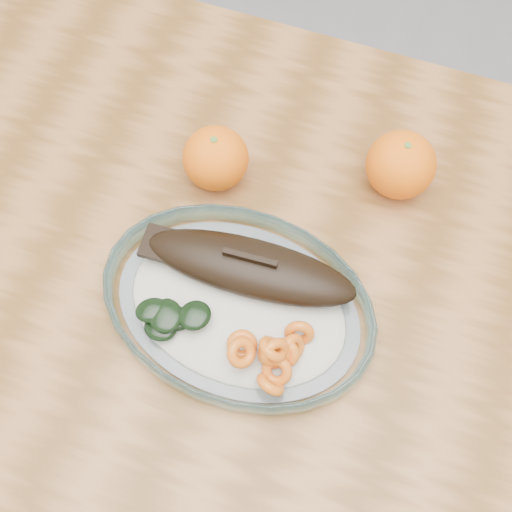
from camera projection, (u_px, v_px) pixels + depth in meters
name	position (u px, v px, depth m)	size (l,w,h in m)	color
ground	(240.00, 415.00, 1.41)	(3.00, 3.00, 0.00)	slate
dining_table	(229.00, 317.00, 0.82)	(1.20, 0.80, 0.75)	brown
plated_meal	(238.00, 302.00, 0.70)	(0.58, 0.58, 0.08)	white
orange_left	(216.00, 158.00, 0.76)	(0.08, 0.08, 0.08)	#FD5605
orange_right	(401.00, 165.00, 0.75)	(0.08, 0.08, 0.08)	#FD5605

